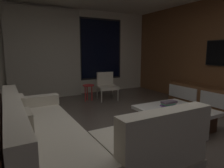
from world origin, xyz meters
TOP-DOWN VIEW (x-y plane):
  - floor at (0.00, 0.00)m, footprint 9.20×9.20m
  - back_wall_with_window at (-0.06, 3.62)m, footprint 6.60×0.30m
  - sectional_couch at (-0.99, -0.22)m, footprint 1.98×2.50m
  - coffee_table at (1.05, -0.05)m, footprint 1.16×1.16m
  - book_stack_on_coffee_table at (0.97, 0.05)m, footprint 0.29×0.18m
  - accent_chair_near_window at (0.95, 2.51)m, footprint 0.63×0.65m
  - side_stool at (0.40, 2.56)m, footprint 0.32×0.32m

SIDE VIEW (x-z plane):
  - floor at x=0.00m, z-range 0.00..0.00m
  - coffee_table at x=1.05m, z-range 0.01..0.37m
  - sectional_couch at x=-0.99m, z-range -0.12..0.70m
  - side_stool at x=0.40m, z-range 0.14..0.60m
  - book_stack_on_coffee_table at x=0.97m, z-range 0.36..0.49m
  - accent_chair_near_window at x=0.95m, z-range 0.04..0.82m
  - back_wall_with_window at x=-0.06m, z-range -0.01..2.69m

